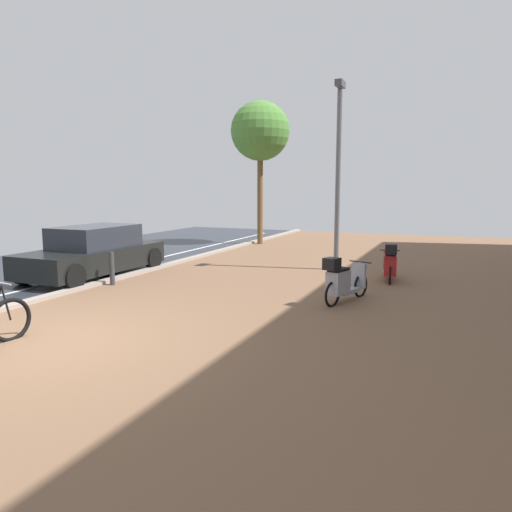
% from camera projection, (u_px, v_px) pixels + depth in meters
% --- Properties ---
extents(ground, '(21.00, 40.00, 0.13)m').
position_uv_depth(ground, '(123.00, 358.00, 6.86)').
color(ground, '#2C303A').
extents(scooter_near, '(0.60, 1.73, 1.03)m').
position_uv_depth(scooter_near, '(390.00, 264.00, 12.23)').
color(scooter_near, black).
rests_on(scooter_near, ground).
extents(scooter_mid, '(0.79, 1.63, 1.02)m').
position_uv_depth(scooter_mid, '(342.00, 281.00, 9.95)').
color(scooter_mid, black).
rests_on(scooter_mid, ground).
extents(parked_car_near, '(1.83, 4.22, 1.35)m').
position_uv_depth(parked_car_near, '(94.00, 253.00, 12.99)').
color(parked_car_near, black).
rests_on(parked_car_near, ground).
extents(lamp_post, '(0.20, 0.52, 5.32)m').
position_uv_depth(lamp_post, '(338.00, 166.00, 13.62)').
color(lamp_post, slate).
rests_on(lamp_post, ground).
extents(street_tree, '(2.44, 2.44, 5.90)m').
position_uv_depth(street_tree, '(260.00, 132.00, 19.75)').
color(street_tree, brown).
rests_on(street_tree, ground).
extents(bollard_far, '(0.12, 0.12, 0.82)m').
position_uv_depth(bollard_far, '(112.00, 269.00, 11.79)').
color(bollard_far, '#38383D').
rests_on(bollard_far, ground).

